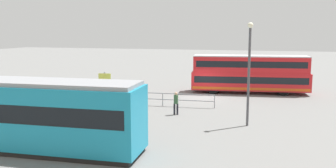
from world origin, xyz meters
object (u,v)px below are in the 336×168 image
at_px(pedestrian_near_railing, 129,97).
at_px(street_lamp, 249,66).
at_px(info_sign, 105,81).
at_px(pedestrian_crossing, 176,102).
at_px(double_decker_bus, 250,74).

xyz_separation_m(pedestrian_near_railing, street_lamp, (-9.23, 2.55, 2.95)).
distance_m(pedestrian_near_railing, street_lamp, 10.02).
height_order(pedestrian_near_railing, info_sign, info_sign).
xyz_separation_m(pedestrian_crossing, street_lamp, (-5.23, 1.69, 2.91)).
relative_size(double_decker_bus, pedestrian_near_railing, 7.00).
relative_size(double_decker_bus, pedestrian_crossing, 6.78).
bearing_deg(street_lamp, pedestrian_crossing, -17.94).
xyz_separation_m(double_decker_bus, info_sign, (11.80, 7.72, -0.15)).
relative_size(pedestrian_crossing, street_lamp, 0.25).
height_order(pedestrian_crossing, street_lamp, street_lamp).
height_order(double_decker_bus, street_lamp, street_lamp).
distance_m(pedestrian_crossing, street_lamp, 6.22).
distance_m(double_decker_bus, street_lamp, 12.80).
distance_m(pedestrian_near_railing, pedestrian_crossing, 4.09).
xyz_separation_m(double_decker_bus, pedestrian_near_railing, (8.58, 10.08, -0.96)).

